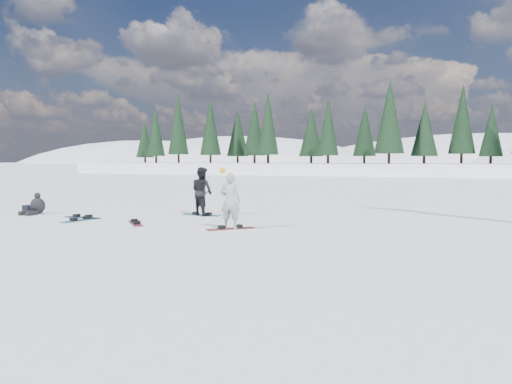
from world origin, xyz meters
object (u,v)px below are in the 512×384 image
snowboarder_man (202,191)px  snowboard_loose_c (83,218)px  gear_bag (28,209)px  snowboard_loose_a (80,220)px  seated_rider (37,206)px  snowboard_loose_b (136,224)px  snowboarder_woman (230,201)px

snowboarder_man → snowboard_loose_c: size_ratio=1.23×
gear_bag → snowboard_loose_a: bearing=-19.6°
seated_rider → snowboard_loose_b: size_ratio=0.67×
snowboard_loose_a → snowboard_loose_c: 0.83m
seated_rider → gear_bag: seated_rider is taller
snowboard_loose_a → gear_bag: bearing=78.7°
snowboarder_man → snowboard_loose_c: 4.45m
gear_bag → snowboard_loose_b: bearing=-12.7°
snowboarder_woman → snowboarder_man: size_ratio=1.03×
snowboarder_woman → snowboard_loose_a: (-5.75, 0.04, -0.87)m
snowboarder_man → snowboard_loose_b: snowboarder_man is taller
seated_rider → snowboard_loose_a: seated_rider is taller
snowboard_loose_b → snowboarder_woman: bearing=47.2°
snowboard_loose_c → snowboarder_man: bearing=33.9°
snowboarder_woman → snowboard_loose_c: snowboarder_woman is taller
snowboard_loose_c → snowboard_loose_b: (2.79, -0.71, 0.00)m
snowboard_loose_a → snowboarder_man: bearing=-39.3°
snowboarder_man → snowboard_loose_c: (-3.72, -2.28, -0.91)m
seated_rider → snowboard_loose_c: (2.55, -0.39, -0.31)m
snowboarder_woman → snowboarder_man: snowboarder_woman is taller
snowboarder_man → gear_bag: snowboarder_man is taller
snowboarder_man → snowboard_loose_c: bearing=55.1°
seated_rider → snowboarder_man: bearing=18.6°
snowboard_loose_c → snowboarder_woman: bearing=-4.2°
snowboarder_woman → snowboarder_man: (-2.52, 2.99, 0.04)m
snowboarder_woman → snowboard_loose_c: 6.33m
snowboarder_woman → gear_bag: size_ratio=4.22×
seated_rider → snowboard_loose_b: seated_rider is taller
snowboarder_woman → snowboard_loose_c: (-6.23, 0.72, -0.87)m
gear_bag → snowboard_loose_b: size_ratio=0.30×
snowboard_loose_b → snowboard_loose_a: bearing=-133.6°
snowboard_loose_b → seated_rider: bearing=-144.5°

